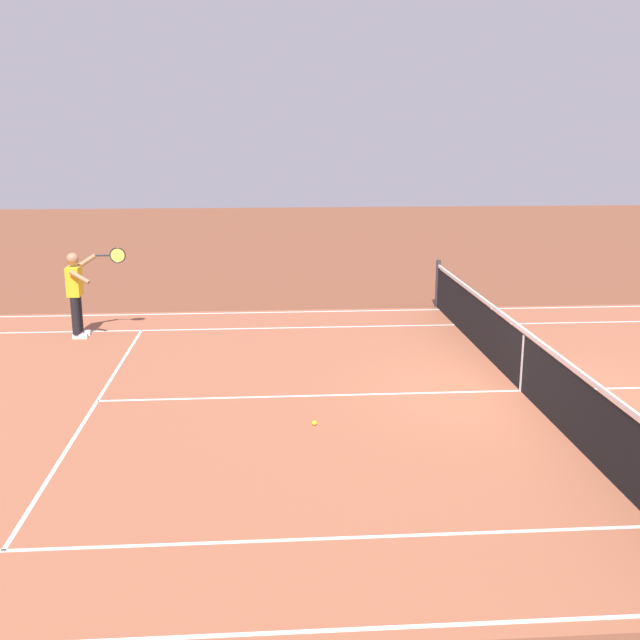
# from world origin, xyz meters

# --- Properties ---
(ground_plane) EXTENTS (60.00, 60.00, 0.00)m
(ground_plane) POSITION_xyz_m (0.00, 0.00, 0.00)
(ground_plane) COLOR brown
(court_slab) EXTENTS (24.20, 11.40, 0.00)m
(court_slab) POSITION_xyz_m (0.00, 0.00, 0.00)
(court_slab) COLOR #935138
(court_slab) RESTS_ON ground_plane
(court_line_markings) EXTENTS (23.85, 11.05, 0.01)m
(court_line_markings) POSITION_xyz_m (0.00, 0.00, 0.00)
(court_line_markings) COLOR white
(court_line_markings) RESTS_ON ground_plane
(tennis_net) EXTENTS (0.10, 11.70, 1.08)m
(tennis_net) POSITION_xyz_m (0.00, 0.00, 0.49)
(tennis_net) COLOR #2D2D33
(tennis_net) RESTS_ON ground_plane
(tennis_player_near) EXTENTS (1.06, 0.78, 1.70)m
(tennis_player_near) POSITION_xyz_m (7.51, -3.73, 0.93)
(tennis_player_near) COLOR black
(tennis_player_near) RESTS_ON ground_plane
(tennis_ball) EXTENTS (0.07, 0.07, 0.07)m
(tennis_ball) POSITION_xyz_m (3.26, 1.17, 0.03)
(tennis_ball) COLOR #CCE01E
(tennis_ball) RESTS_ON ground_plane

